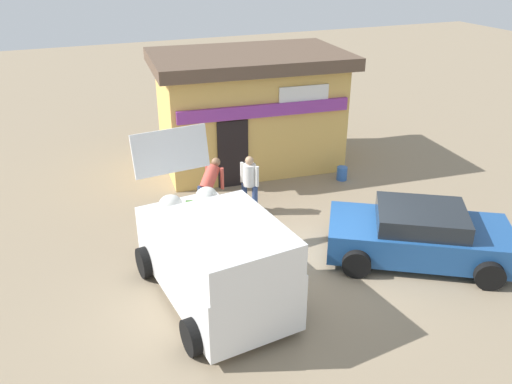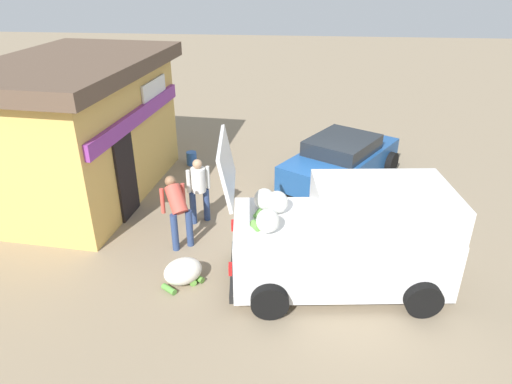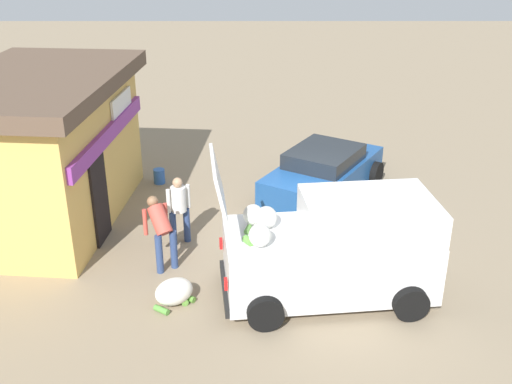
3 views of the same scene
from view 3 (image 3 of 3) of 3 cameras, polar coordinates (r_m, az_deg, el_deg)
The scene contains 8 objects.
ground_plane at distance 14.77m, azimuth 4.10°, elevation -3.09°, with size 60.00×60.00×0.00m, color gray.
storefront_bar at distance 15.19m, azimuth -19.15°, elevation 3.88°, with size 6.14×4.14×3.55m.
delivery_van at distance 11.86m, azimuth 7.40°, elevation -5.24°, with size 2.60×4.33×2.93m.
parked_sedan at distance 16.24m, azimuth 6.29°, elevation 1.85°, with size 4.33×3.60×1.26m.
vendor_standing at distance 13.64m, azimuth -7.20°, elevation -1.31°, with size 0.47×0.49×1.61m.
customer_bending at distance 12.80m, azimuth -8.85°, elevation -3.29°, with size 0.73×0.69×1.53m.
unloaded_banana_pile at distance 11.96m, azimuth -7.62°, elevation -9.23°, with size 0.93×0.96×0.50m.
paint_bucket at distance 17.12m, azimuth -9.00°, elevation 1.47°, with size 0.31×0.31×0.41m, color blue.
Camera 3 is at (-13.03, 1.07, 6.87)m, focal length 42.95 mm.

